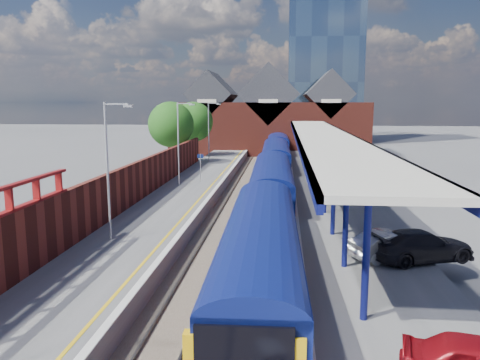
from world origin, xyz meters
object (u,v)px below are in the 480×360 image
object	(u,v)px
lamp_post_c	(180,139)
parked_car_blue	(363,185)
lamp_post_b	(110,163)
parked_car_silver	(392,245)
platform_sign	(200,163)
parked_car_dark	(421,245)
lamp_post_d	(210,128)
train	(274,167)

from	to	relation	value
lamp_post_c	parked_car_blue	bearing A→B (deg)	-7.80
lamp_post_b	parked_car_silver	xyz separation A→B (m)	(13.62, -1.76, -3.35)
platform_sign	parked_car_dark	bearing A→B (deg)	-55.84
lamp_post_d	platform_sign	xyz separation A→B (m)	(1.36, -14.00, -2.30)
parked_car_dark	parked_car_blue	size ratio (longest dim) A/B	1.10
lamp_post_c	parked_car_blue	distance (m)	15.38
lamp_post_b	lamp_post_c	bearing A→B (deg)	90.00
lamp_post_d	parked_car_silver	world-z (taller)	lamp_post_d
lamp_post_d	parked_car_blue	world-z (taller)	lamp_post_d
train	parked_car_blue	size ratio (longest dim) A/B	15.29
platform_sign	parked_car_dark	size ratio (longest dim) A/B	0.52
lamp_post_d	platform_sign	bearing A→B (deg)	-84.44
lamp_post_d	parked_car_dark	bearing A→B (deg)	-66.32
parked_car_blue	parked_car_silver	bearing A→B (deg)	162.66
parked_car_silver	parked_car_dark	world-z (taller)	parked_car_dark
parked_car_silver	lamp_post_b	bearing A→B (deg)	59.45
lamp_post_d	platform_sign	size ratio (longest dim) A/B	2.80
platform_sign	parked_car_silver	bearing A→B (deg)	-58.19
parked_car_dark	parked_car_blue	xyz separation A→B (m)	(0.00, 15.86, -0.09)
lamp_post_c	parked_car_silver	distance (m)	22.63
lamp_post_d	parked_car_blue	bearing A→B (deg)	-50.51
lamp_post_d	parked_car_silver	bearing A→B (deg)	-68.03
parked_car_dark	lamp_post_d	bearing A→B (deg)	4.09
lamp_post_c	parked_car_silver	size ratio (longest dim) A/B	1.79
train	lamp_post_c	bearing A→B (deg)	-152.86
lamp_post_d	train	bearing A→B (deg)	-56.73
lamp_post_b	lamp_post_d	bearing A→B (deg)	90.00
lamp_post_d	platform_sign	distance (m)	14.25
parked_car_silver	parked_car_dark	bearing A→B (deg)	-119.49
train	parked_car_silver	world-z (taller)	train
lamp_post_c	platform_sign	xyz separation A→B (m)	(1.36, 2.00, -2.30)
lamp_post_b	parked_car_silver	bearing A→B (deg)	-7.36
train	parked_car_silver	bearing A→B (deg)	-75.18
lamp_post_b	platform_sign	world-z (taller)	lamp_post_b
lamp_post_c	lamp_post_d	distance (m)	16.00
lamp_post_d	parked_car_silver	xyz separation A→B (m)	(13.62, -33.76, -3.35)
train	lamp_post_b	world-z (taller)	lamp_post_b
lamp_post_b	parked_car_blue	distance (m)	20.67
lamp_post_b	parked_car_dark	bearing A→B (deg)	-7.27
lamp_post_c	train	bearing A→B (deg)	27.14
lamp_post_c	parked_car_dark	size ratio (longest dim) A/B	1.47
lamp_post_b	lamp_post_c	distance (m)	16.00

